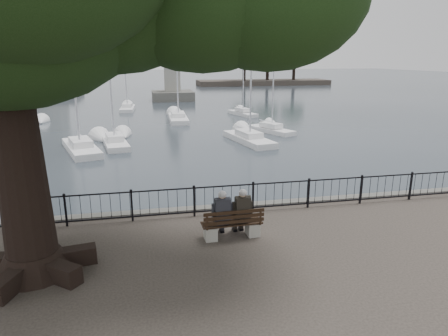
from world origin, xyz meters
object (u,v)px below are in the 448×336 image
object	(u,v)px
lion_monument	(172,85)
person_left	(221,215)
lighthouse	(36,7)
person_right	(241,214)
bench	(232,227)

from	to	relation	value
lion_monument	person_left	bearing A→B (deg)	-92.84
lighthouse	lion_monument	size ratio (longest dim) A/B	3.70
lion_monument	person_right	bearing A→B (deg)	-92.15
bench	lighthouse	size ratio (longest dim) A/B	0.06
person_left	lion_monument	xyz separation A→B (m)	(2.44, 49.19, 0.51)
lion_monument	lighthouse	bearing A→B (deg)	148.90
person_left	lighthouse	world-z (taller)	lighthouse
person_left	person_right	bearing A→B (deg)	2.09
lighthouse	lion_monument	distance (m)	26.04
person_left	lighthouse	xyz separation A→B (m)	(-17.56, 61.26, 12.01)
bench	lion_monument	bearing A→B (deg)	87.52
lighthouse	person_left	bearing A→B (deg)	-74.00
bench	person_right	world-z (taller)	person_right
person_left	person_right	world-z (taller)	same
bench	person_right	xyz separation A→B (m)	(0.29, 0.11, 0.35)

